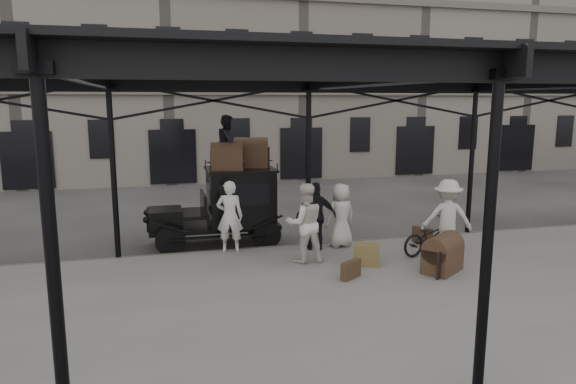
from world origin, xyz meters
The scene contains 18 objects.
ground centered at (0.00, 0.00, 0.00)m, with size 120.00×120.00×0.00m, color #383533.
platform centered at (0.00, -2.00, 0.07)m, with size 28.00×8.00×0.15m, color slate.
canopy centered at (0.00, -1.72, 4.60)m, with size 22.50×9.00×4.74m.
building_frontage centered at (0.00, 18.00, 7.00)m, with size 64.00×8.00×14.00m, color slate.
taxi centered at (-2.01, 3.00, 1.20)m, with size 3.65×1.55×2.18m.
porter_left centered at (-2.18, 1.80, 1.09)m, with size 0.69×0.45×1.88m, color beige.
porter_midleft centered at (-0.53, 0.47, 1.13)m, with size 0.95×0.74×1.95m, color silver.
porter_centre centered at (0.78, 1.53, 1.01)m, with size 0.84×0.55×1.73m, color beige.
porter_official centered at (0.05, 1.42, 1.05)m, with size 1.06×0.44×1.81m, color black.
porter_right centered at (3.15, 0.17, 1.12)m, with size 1.26×0.72×1.95m, color beige.
bicycle centered at (2.78, 0.27, 0.62)m, with size 0.62×1.78×0.93m, color black.
porter_roof centered at (-2.04, 2.91, 2.93)m, with size 0.72×0.56×1.49m, color black.
steamer_trunk_roof_near centered at (-2.09, 2.76, 2.49)m, with size 0.86×0.52×0.63m, color #492F22, non-canonical shape.
steamer_trunk_roof_far centered at (-1.34, 3.21, 2.53)m, with size 0.96×0.59×0.70m, color #492F22, non-canonical shape.
steamer_trunk_platform centered at (2.34, -1.03, 0.52)m, with size 1.01×0.62×0.74m, color #492F22, non-canonical shape.
wicker_hamper centered at (0.85, -0.12, 0.40)m, with size 0.60×0.45×0.50m, color brown.
suitcase_upright centered at (3.08, 1.25, 0.38)m, with size 0.15×0.60×0.45m, color #492F22.
suitcase_flat centered at (0.12, -0.95, 0.35)m, with size 0.60×0.15×0.40m, color #492F22.
Camera 1 is at (-3.94, -11.15, 4.05)m, focal length 32.00 mm.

